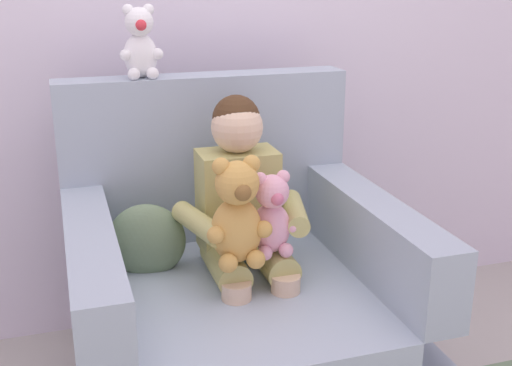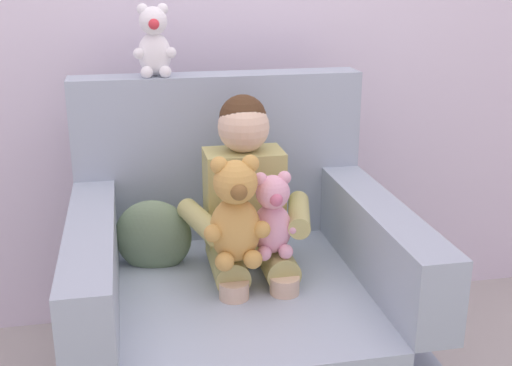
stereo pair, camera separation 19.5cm
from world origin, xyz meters
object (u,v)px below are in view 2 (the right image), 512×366
object	(u,v)px
armchair	(237,311)
plush_pink	(272,217)
plush_white_on_backrest	(154,43)
seated_child	(248,210)
throw_pillow	(153,237)
plush_honey	(236,214)

from	to	relation	value
armchair	plush_pink	distance (m)	0.40
plush_pink	plush_white_on_backrest	world-z (taller)	plush_white_on_backrest
armchair	plush_white_on_backrest	world-z (taller)	plush_white_on_backrest
armchair	seated_child	bearing A→B (deg)	42.61
seated_child	throw_pillow	size ratio (longest dim) A/B	3.17
plush_honey	plush_white_on_backrest	xyz separation A→B (m)	(-0.19, 0.50, 0.45)
seated_child	plush_white_on_backrest	world-z (taller)	plush_white_on_backrest
armchair	throw_pillow	world-z (taller)	armchair
plush_honey	armchair	bearing A→B (deg)	95.24
seated_child	plush_white_on_backrest	distance (m)	0.66
plush_honey	plush_pink	distance (m)	0.13
plush_honey	plush_white_on_backrest	distance (m)	0.71
armchair	seated_child	size ratio (longest dim) A/B	1.32
seated_child	plush_pink	world-z (taller)	seated_child
armchair	plush_white_on_backrest	xyz separation A→B (m)	(-0.22, 0.38, 0.86)
plush_pink	throw_pillow	xyz separation A→B (m)	(-0.36, 0.23, -0.13)
seated_child	plush_white_on_backrest	size ratio (longest dim) A/B	3.32
armchair	plush_honey	size ratio (longest dim) A/B	3.20
plush_pink	plush_white_on_backrest	xyz separation A→B (m)	(-0.31, 0.47, 0.49)
plush_honey	seated_child	bearing A→B (deg)	83.50
plush_white_on_backrest	throw_pillow	size ratio (longest dim) A/B	0.95
plush_pink	plush_white_on_backrest	size ratio (longest dim) A/B	1.09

